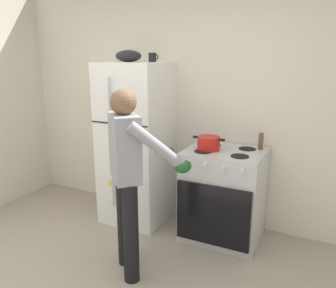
% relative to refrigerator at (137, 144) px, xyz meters
% --- Properties ---
extents(kitchen_wall_back, '(6.00, 0.10, 2.70)m').
position_rel_refrigerator_xyz_m(kitchen_wall_back, '(0.45, 0.38, 0.46)').
color(kitchen_wall_back, silver).
rests_on(kitchen_wall_back, ground).
extents(refrigerator, '(0.68, 0.72, 1.78)m').
position_rel_refrigerator_xyz_m(refrigerator, '(0.00, 0.00, 0.00)').
color(refrigerator, white).
rests_on(refrigerator, ground).
extents(stove_range, '(0.76, 0.67, 0.94)m').
position_rel_refrigerator_xyz_m(stove_range, '(1.02, -0.01, -0.42)').
color(stove_range, silver).
rests_on(stove_range, ground).
extents(person_cook, '(0.70, 0.73, 1.60)m').
position_rel_refrigerator_xyz_m(person_cook, '(0.49, -0.92, 0.07)').
color(person_cook, black).
rests_on(person_cook, ground).
extents(red_pot, '(0.32, 0.22, 0.13)m').
position_rel_refrigerator_xyz_m(red_pot, '(0.86, -0.05, 0.12)').
color(red_pot, red).
rests_on(red_pot, stove_range).
extents(coffee_mug, '(0.11, 0.08, 0.10)m').
position_rel_refrigerator_xyz_m(coffee_mug, '(0.18, 0.05, 0.94)').
color(coffee_mug, black).
rests_on(coffee_mug, refrigerator).
extents(pepper_mill, '(0.05, 0.05, 0.16)m').
position_rel_refrigerator_xyz_m(pepper_mill, '(1.32, 0.20, 0.13)').
color(pepper_mill, brown).
rests_on(pepper_mill, stove_range).
extents(mixing_bowl, '(0.28, 0.28, 0.12)m').
position_rel_refrigerator_xyz_m(mixing_bowl, '(-0.08, 0.00, 0.95)').
color(mixing_bowl, black).
rests_on(mixing_bowl, refrigerator).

